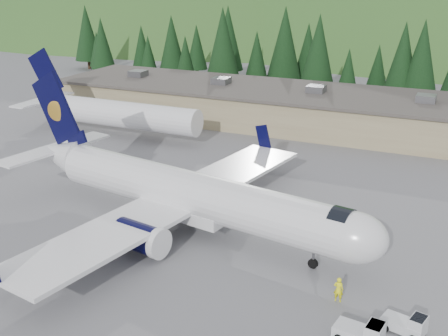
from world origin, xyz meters
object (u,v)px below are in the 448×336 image
second_airliner (107,112)px  baggage_tug_a (363,333)px  terminal_building (282,106)px  ramp_worker (338,289)px  airliner (185,194)px  baggage_tug_b (408,325)px

second_airliner → baggage_tug_a: size_ratio=8.64×
second_airliner → terminal_building: bearing=38.8°
second_airliner → terminal_building: second_airliner is taller
terminal_building → ramp_worker: terminal_building is taller
airliner → terminal_building: airliner is taller
airliner → baggage_tug_a: (17.64, -9.87, -2.63)m
baggage_tug_a → terminal_building: (-21.56, 47.68, 1.91)m
airliner → second_airliner: (-23.84, 21.81, -0.02)m
second_airliner → airliner: bearing=-42.5°
terminal_building → ramp_worker: 47.74m
airliner → terminal_building: (-3.92, 37.81, -0.72)m
airliner → ramp_worker: 16.44m
airliner → baggage_tug_b: size_ratio=12.81×
airliner → ramp_worker: airliner is taller
second_airliner → baggage_tug_b: bearing=-34.0°
ramp_worker → terminal_building: bearing=-67.8°
baggage_tug_b → terminal_building: 51.49m
ramp_worker → airliner: bearing=-22.8°
airliner → ramp_worker: (15.14, -5.93, -2.41)m
second_airliner → terminal_building: size_ratio=0.39×
baggage_tug_b → baggage_tug_a: bearing=-124.2°
baggage_tug_a → terminal_building: size_ratio=0.04×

